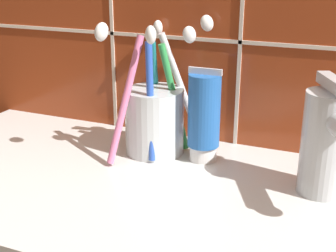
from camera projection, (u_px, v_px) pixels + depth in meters
The scene contains 5 objects.
sink_counter at pixel (181, 198), 53.76cm from camera, with size 77.11×33.26×2.00cm, color silver.
tile_wall_backsplash at pixel (230, 0), 61.24cm from camera, with size 87.11×1.72×43.41cm.
toothbrush_cup at pixel (155, 115), 62.26cm from camera, with size 11.08×15.41×18.33cm.
toothpaste_tube at pixel (204, 116), 59.45cm from camera, with size 4.34×4.13×12.26cm.
sink_faucet at pixel (329, 141), 50.17cm from camera, with size 7.58×12.03×13.33cm.
Camera 1 is at (17.19, -44.47, 27.25)cm, focal length 50.00 mm.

